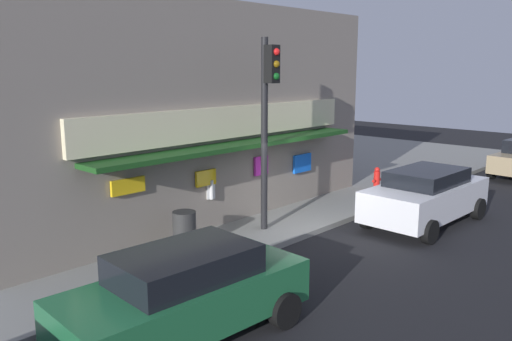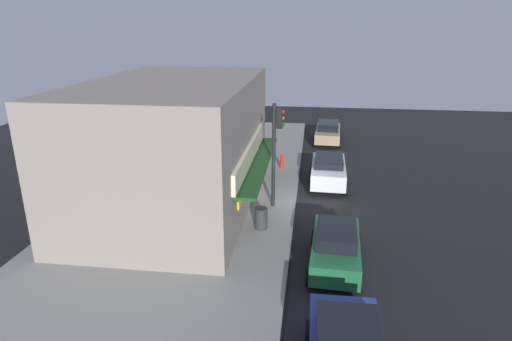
{
  "view_description": "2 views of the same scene",
  "coord_description": "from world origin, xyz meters",
  "px_view_note": "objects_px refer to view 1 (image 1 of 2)",
  "views": [
    {
      "loc": [
        -10.84,
        -8.0,
        4.46
      ],
      "look_at": [
        -0.08,
        2.11,
        1.51
      ],
      "focal_mm": 36.46,
      "sensor_mm": 36.0,
      "label": 1
    },
    {
      "loc": [
        -20.55,
        -0.68,
        8.7
      ],
      "look_at": [
        -0.16,
        2.03,
        1.7
      ],
      "focal_mm": 30.67,
      "sensor_mm": 36.0,
      "label": 2
    }
  ],
  "objects_px": {
    "pedestrian": "(207,194)",
    "fire_hydrant": "(377,179)",
    "traffic_light": "(267,109)",
    "parked_car_green": "(185,293)",
    "trash_can": "(184,231)",
    "parked_car_white": "(426,195)"
  },
  "relations": [
    {
      "from": "pedestrian",
      "to": "parked_car_green",
      "type": "height_order",
      "value": "pedestrian"
    },
    {
      "from": "parked_car_green",
      "to": "fire_hydrant",
      "type": "bearing_deg",
      "value": 14.58
    },
    {
      "from": "traffic_light",
      "to": "fire_hydrant",
      "type": "bearing_deg",
      "value": 1.34
    },
    {
      "from": "pedestrian",
      "to": "parked_car_white",
      "type": "relative_size",
      "value": 0.37
    },
    {
      "from": "traffic_light",
      "to": "parked_car_white",
      "type": "bearing_deg",
      "value": -34.36
    },
    {
      "from": "traffic_light",
      "to": "parked_car_green",
      "type": "height_order",
      "value": "traffic_light"
    },
    {
      "from": "pedestrian",
      "to": "fire_hydrant",
      "type": "bearing_deg",
      "value": -10.07
    },
    {
      "from": "trash_can",
      "to": "pedestrian",
      "type": "height_order",
      "value": "pedestrian"
    },
    {
      "from": "fire_hydrant",
      "to": "parked_car_white",
      "type": "bearing_deg",
      "value": -126.53
    },
    {
      "from": "traffic_light",
      "to": "pedestrian",
      "type": "relative_size",
      "value": 3.05
    },
    {
      "from": "traffic_light",
      "to": "pedestrian",
      "type": "height_order",
      "value": "traffic_light"
    },
    {
      "from": "parked_car_green",
      "to": "trash_can",
      "type": "bearing_deg",
      "value": 51.19
    },
    {
      "from": "fire_hydrant",
      "to": "pedestrian",
      "type": "bearing_deg",
      "value": 169.93
    },
    {
      "from": "fire_hydrant",
      "to": "parked_car_white",
      "type": "distance_m",
      "value": 3.48
    },
    {
      "from": "fire_hydrant",
      "to": "pedestrian",
      "type": "height_order",
      "value": "pedestrian"
    },
    {
      "from": "traffic_light",
      "to": "parked_car_green",
      "type": "distance_m",
      "value": 6.25
    },
    {
      "from": "fire_hydrant",
      "to": "parked_car_white",
      "type": "height_order",
      "value": "parked_car_white"
    },
    {
      "from": "fire_hydrant",
      "to": "parked_car_green",
      "type": "height_order",
      "value": "parked_car_green"
    },
    {
      "from": "trash_can",
      "to": "pedestrian",
      "type": "xyz_separation_m",
      "value": [
        1.59,
        0.96,
        0.45
      ]
    },
    {
      "from": "traffic_light",
      "to": "parked_car_green",
      "type": "bearing_deg",
      "value": -151.59
    },
    {
      "from": "fire_hydrant",
      "to": "pedestrian",
      "type": "xyz_separation_m",
      "value": [
        -6.86,
        1.22,
        0.5
      ]
    },
    {
      "from": "traffic_light",
      "to": "fire_hydrant",
      "type": "relative_size",
      "value": 5.87
    }
  ]
}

